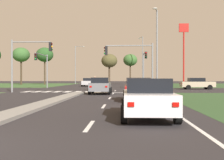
# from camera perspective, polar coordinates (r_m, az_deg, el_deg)

# --- Properties ---
(ground_plane) EXTENTS (200.00, 200.00, 0.00)m
(ground_plane) POSITION_cam_1_polar(r_m,az_deg,el_deg) (35.37, -4.86, -2.09)
(ground_plane) COLOR #282628
(grass_verge_far_right) EXTENTS (35.00, 35.00, 0.01)m
(grass_verge_far_right) POSITION_cam_1_polar(r_m,az_deg,el_deg) (63.11, 21.98, -1.02)
(grass_verge_far_right) COLOR #2D4C28
(grass_verge_far_right) RESTS_ON ground
(median_island_near) EXTENTS (1.20, 22.00, 0.14)m
(median_island_near) POSITION_cam_1_polar(r_m,az_deg,el_deg) (16.75, -13.42, -4.65)
(median_island_near) COLOR gray
(median_island_near) RESTS_ON ground
(median_island_far) EXTENTS (1.20, 36.00, 0.14)m
(median_island_far) POSITION_cam_1_polar(r_m,az_deg,el_deg) (60.23, -1.74, -0.99)
(median_island_far) COLOR #ADA89E
(median_island_far) RESTS_ON ground
(lane_dash_near) EXTENTS (0.14, 2.00, 0.01)m
(lane_dash_near) POSITION_cam_1_polar(r_m,az_deg,el_deg) (8.73, -4.84, -9.74)
(lane_dash_near) COLOR silver
(lane_dash_near) RESTS_ON ground
(lane_dash_second) EXTENTS (0.14, 2.00, 0.01)m
(lane_dash_second) POSITION_cam_1_polar(r_m,az_deg,el_deg) (14.65, -1.76, -5.62)
(lane_dash_second) COLOR silver
(lane_dash_second) RESTS_ON ground
(lane_dash_third) EXTENTS (0.14, 2.00, 0.01)m
(lane_dash_third) POSITION_cam_1_polar(r_m,az_deg,el_deg) (20.61, -0.47, -3.87)
(lane_dash_third) COLOR silver
(lane_dash_third) RESTS_ON ground
(lane_dash_fourth) EXTENTS (0.14, 2.00, 0.01)m
(lane_dash_fourth) POSITION_cam_1_polar(r_m,az_deg,el_deg) (26.59, 0.24, -2.91)
(lane_dash_fourth) COLOR silver
(lane_dash_fourth) RESTS_ON ground
(lane_dash_fifth) EXTENTS (0.14, 2.00, 0.01)m
(lane_dash_fifth) POSITION_cam_1_polar(r_m,az_deg,el_deg) (32.58, 0.68, -2.30)
(lane_dash_fifth) COLOR silver
(lane_dash_fifth) RESTS_ON ground
(edge_line_right) EXTENTS (0.14, 24.00, 0.01)m
(edge_line_right) POSITION_cam_1_polar(r_m,az_deg,el_deg) (17.25, 10.10, -4.71)
(edge_line_right) COLOR silver
(edge_line_right) RESTS_ON ground
(stop_bar_near) EXTENTS (6.40, 0.50, 0.01)m
(stop_bar_near) POSITION_cam_1_polar(r_m,az_deg,el_deg) (28.09, 0.98, -2.73)
(stop_bar_near) COLOR silver
(stop_bar_near) RESTS_ON ground
(crosswalk_bar_near) EXTENTS (0.70, 2.80, 0.01)m
(crosswalk_bar_near) POSITION_cam_1_polar(r_m,az_deg,el_deg) (31.84, -17.61, -2.38)
(crosswalk_bar_near) COLOR silver
(crosswalk_bar_near) RESTS_ON ground
(crosswalk_bar_second) EXTENTS (0.70, 2.80, 0.01)m
(crosswalk_bar_second) POSITION_cam_1_polar(r_m,az_deg,el_deg) (31.46, -15.65, -2.41)
(crosswalk_bar_second) COLOR silver
(crosswalk_bar_second) RESTS_ON ground
(crosswalk_bar_third) EXTENTS (0.70, 2.80, 0.01)m
(crosswalk_bar_third) POSITION_cam_1_polar(r_m,az_deg,el_deg) (31.12, -13.63, -2.43)
(crosswalk_bar_third) COLOR silver
(crosswalk_bar_third) RESTS_ON ground
(crosswalk_bar_fourth) EXTENTS (0.70, 2.80, 0.01)m
(crosswalk_bar_fourth) POSITION_cam_1_polar(r_m,az_deg,el_deg) (30.82, -11.58, -2.46)
(crosswalk_bar_fourth) COLOR silver
(crosswalk_bar_fourth) RESTS_ON ground
(crosswalk_bar_fifth) EXTENTS (0.70, 2.80, 0.01)m
(crosswalk_bar_fifth) POSITION_cam_1_polar(r_m,az_deg,el_deg) (30.56, -9.49, -2.48)
(crosswalk_bar_fifth) COLOR silver
(crosswalk_bar_fifth) RESTS_ON ground
(crosswalk_bar_sixth) EXTENTS (0.70, 2.80, 0.01)m
(crosswalk_bar_sixth) POSITION_cam_1_polar(r_m,az_deg,el_deg) (30.33, -7.36, -2.50)
(crosswalk_bar_sixth) COLOR silver
(crosswalk_bar_sixth) RESTS_ON ground
(crosswalk_bar_seventh) EXTENTS (0.70, 2.80, 0.01)m
(crosswalk_bar_seventh) POSITION_cam_1_polar(r_m,az_deg,el_deg) (30.16, -5.21, -2.51)
(crosswalk_bar_seventh) COLOR silver
(crosswalk_bar_seventh) RESTS_ON ground
(crosswalk_bar_eighth) EXTENTS (0.70, 2.80, 0.01)m
(crosswalk_bar_eighth) POSITION_cam_1_polar(r_m,az_deg,el_deg) (30.02, -3.03, -2.53)
(crosswalk_bar_eighth) COLOR silver
(crosswalk_bar_eighth) RESTS_ON ground
(car_maroon_near) EXTENTS (2.01, 4.22, 1.52)m
(car_maroon_near) POSITION_cam_1_polar(r_m,az_deg,el_deg) (66.08, -3.42, -0.26)
(car_maroon_near) COLOR maroon
(car_maroon_near) RESTS_ON ground
(car_silver_third) EXTENTS (2.02, 4.40, 1.56)m
(car_silver_third) POSITION_cam_1_polar(r_m,az_deg,el_deg) (50.28, -5.17, -0.44)
(car_silver_third) COLOR #B7B7BC
(car_silver_third) RESTS_ON ground
(car_beige_fourth) EXTENTS (4.54, 2.06, 1.57)m
(car_beige_fourth) POSITION_cam_1_polar(r_m,az_deg,el_deg) (38.70, 17.73, -0.70)
(car_beige_fourth) COLOR #BCAD8E
(car_beige_fourth) RESTS_ON ground
(car_grey_fifth) EXTENTS (2.07, 4.16, 1.60)m
(car_grey_fifth) POSITION_cam_1_polar(r_m,az_deg,el_deg) (25.99, -2.47, -1.20)
(car_grey_fifth) COLOR slate
(car_grey_fifth) RESTS_ON ground
(car_white_sixth) EXTENTS (2.02, 4.40, 1.53)m
(car_white_sixth) POSITION_cam_1_polar(r_m,az_deg,el_deg) (10.44, 7.54, -3.77)
(car_white_sixth) COLOR silver
(car_white_sixth) RESTS_ON ground
(car_red_seventh) EXTENTS (1.97, 4.30, 1.57)m
(car_red_seventh) POSITION_cam_1_polar(r_m,az_deg,el_deg) (18.25, 5.51, -1.93)
(car_red_seventh) COLOR #A31919
(car_red_seventh) RESTS_ON ground
(traffic_signal_far_right) EXTENTS (0.32, 4.97, 5.50)m
(traffic_signal_far_right) POSITION_cam_1_polar(r_m,az_deg,el_deg) (39.98, 6.94, 3.66)
(traffic_signal_far_right) COLOR gray
(traffic_signal_far_right) RESTS_ON ground
(traffic_signal_far_left) EXTENTS (0.32, 5.75, 5.27)m
(traffic_signal_far_left) POSITION_cam_1_polar(r_m,az_deg,el_deg) (41.35, -14.56, 3.40)
(traffic_signal_far_left) COLOR gray
(traffic_signal_far_left) RESTS_ON ground
(traffic_signal_near_right) EXTENTS (5.26, 0.32, 5.25)m
(traffic_signal_near_right) POSITION_cam_1_polar(r_m,az_deg,el_deg) (28.53, 4.66, 4.68)
(traffic_signal_near_right) COLOR gray
(traffic_signal_near_right) RESTS_ON ground
(traffic_signal_near_left) EXTENTS (4.58, 0.32, 5.71)m
(traffic_signal_near_left) POSITION_cam_1_polar(r_m,az_deg,el_deg) (30.44, -17.78, 4.88)
(traffic_signal_near_left) COLOR gray
(traffic_signal_near_left) RESTS_ON ground
(street_lamp_second) EXTENTS (0.83, 1.90, 9.95)m
(street_lamp_second) POSITION_cam_1_polar(r_m,az_deg,el_deg) (33.58, 9.55, 7.17)
(street_lamp_second) COLOR gray
(street_lamp_second) RESTS_ON ground
(street_lamp_third) EXTENTS (0.98, 1.87, 10.76)m
(street_lamp_third) POSITION_cam_1_polar(r_m,az_deg,el_deg) (59.57, 6.51, 4.61)
(street_lamp_third) COLOR gray
(street_lamp_third) RESTS_ON ground
(street_lamp_fourth) EXTENTS (2.67, 0.28, 10.24)m
(street_lamp_fourth) POSITION_cam_1_polar(r_m,az_deg,el_deg) (72.97, -7.68, 3.67)
(street_lamp_fourth) COLOR gray
(street_lamp_fourth) RESTS_ON ground
(pedestrian_at_median) EXTENTS (0.34, 0.34, 1.72)m
(pedestrian_at_median) POSITION_cam_1_polar(r_m,az_deg,el_deg) (44.26, -3.68, -0.06)
(pedestrian_at_median) COLOR #9E8966
(pedestrian_at_median) RESTS_ON median_island_far
(fastfood_pole_sign) EXTENTS (1.80, 0.40, 11.84)m
(fastfood_pole_sign) POSITION_cam_1_polar(r_m,az_deg,el_deg) (52.62, 15.08, 8.12)
(fastfood_pole_sign) COLOR red
(fastfood_pole_sign) RESTS_ON ground
(treeline_second) EXTENTS (4.01, 4.01, 8.78)m
(treeline_second) POSITION_cam_1_polar(r_m,az_deg,el_deg) (66.76, -18.85, 5.08)
(treeline_second) COLOR #423323
(treeline_second) RESTS_ON ground
(treeline_third) EXTENTS (4.03, 4.03, 8.80)m
(treeline_third) POSITION_cam_1_polar(r_m,az_deg,el_deg) (65.27, -14.19, 5.22)
(treeline_third) COLOR #423323
(treeline_third) RESTS_ON ground
(treeline_fourth) EXTENTS (3.72, 3.72, 7.19)m
(treeline_fourth) POSITION_cam_1_polar(r_m,az_deg,el_deg) (62.46, -0.58, 4.10)
(treeline_fourth) COLOR #423323
(treeline_fourth) RESTS_ON ground
(treeline_fifth) EXTENTS (3.40, 3.40, 7.38)m
(treeline_fifth) POSITION_cam_1_polar(r_m,az_deg,el_deg) (65.09, 3.93, 4.24)
(treeline_fifth) COLOR #423323
(treeline_fifth) RESTS_ON ground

